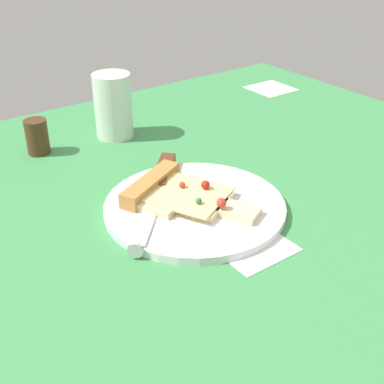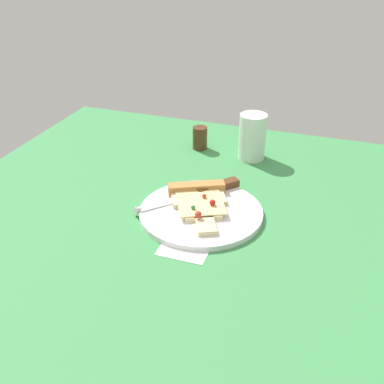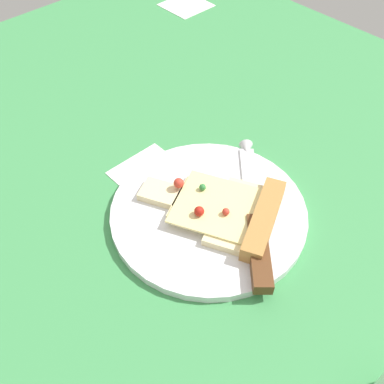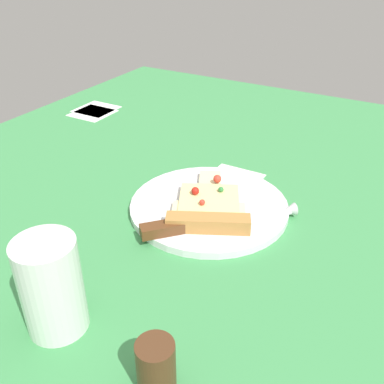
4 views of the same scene
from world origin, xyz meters
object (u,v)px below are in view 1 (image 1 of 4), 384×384
at_px(plate, 195,207).
at_px(drinking_glass, 113,106).
at_px(pizza_slice, 178,194).
at_px(pepper_shaker, 37,137).
at_px(knife, 158,188).

xyz_separation_m(plate, drinking_glass, (-0.29, 0.04, 0.05)).
relative_size(pizza_slice, pepper_shaker, 3.24).
xyz_separation_m(drinking_glass, pepper_shaker, (-0.01, -0.14, -0.03)).
height_order(plate, knife, knife).
bearing_deg(pepper_shaker, knife, 17.69).
distance_m(plate, pizza_slice, 0.03).
xyz_separation_m(pizza_slice, knife, (-0.03, -0.01, -0.00)).
height_order(pizza_slice, pepper_shaker, pepper_shaker).
height_order(drinking_glass, pepper_shaker, drinking_glass).
height_order(plate, drinking_glass, drinking_glass).
xyz_separation_m(pizza_slice, drinking_glass, (-0.27, 0.05, 0.04)).
height_order(plate, pizza_slice, pizza_slice).
bearing_deg(pepper_shaker, pizza_slice, 18.10).
relative_size(knife, drinking_glass, 1.66).
distance_m(plate, drinking_glass, 0.30).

